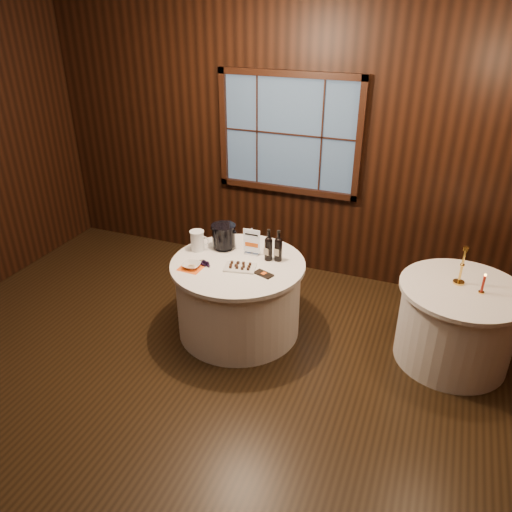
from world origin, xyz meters
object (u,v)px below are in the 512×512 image
at_px(sign_stand, 252,245).
at_px(grape_bunch, 206,263).
at_px(main_table, 238,297).
at_px(port_bottle_right, 278,248).
at_px(chocolate_box, 264,274).
at_px(red_candle, 483,285).
at_px(cracker_bowl, 192,265).
at_px(port_bottle_left, 268,247).
at_px(ice_bucket, 224,236).
at_px(glass_pitcher, 197,241).
at_px(brass_candlestick, 461,270).
at_px(chocolate_plate, 240,267).
at_px(side_table, 456,324).

relative_size(sign_stand, grape_bunch, 1.47).
distance_m(main_table, port_bottle_right, 0.64).
xyz_separation_m(chocolate_box, red_candle, (1.83, 0.39, 0.07)).
relative_size(chocolate_box, cracker_bowl, 1.08).
bearing_deg(sign_stand, port_bottle_left, -15.77).
xyz_separation_m(ice_bucket, red_candle, (2.39, 0.03, -0.06)).
distance_m(port_bottle_right, glass_pitcher, 0.82).
distance_m(sign_stand, brass_candlestick, 1.90).
bearing_deg(chocolate_plate, port_bottle_right, 45.38).
height_order(grape_bunch, brass_candlestick, brass_candlestick).
distance_m(side_table, cracker_bowl, 2.46).
bearing_deg(glass_pitcher, chocolate_box, -28.02).
bearing_deg(red_candle, chocolate_box, -167.99).
bearing_deg(side_table, ice_bucket, -178.26).
distance_m(grape_bunch, red_candle, 2.43).
relative_size(ice_bucket, grape_bunch, 1.33).
xyz_separation_m(grape_bunch, glass_pitcher, (-0.21, 0.24, 0.08)).
bearing_deg(side_table, chocolate_box, -165.88).
xyz_separation_m(port_bottle_right, chocolate_box, (-0.03, -0.31, -0.13)).
height_order(main_table, chocolate_box, chocolate_box).
bearing_deg(cracker_bowl, chocolate_box, 10.21).
height_order(main_table, ice_bucket, ice_bucket).
xyz_separation_m(side_table, sign_stand, (-1.94, -0.09, 0.48)).
distance_m(grape_bunch, brass_candlestick, 2.27).
distance_m(sign_stand, red_candle, 2.08).
xyz_separation_m(port_bottle_left, port_bottle_right, (0.09, 0.02, -0.00)).
height_order(port_bottle_left, glass_pitcher, port_bottle_left).
relative_size(side_table, port_bottle_right, 3.47).
distance_m(grape_bunch, cracker_bowl, 0.14).
relative_size(side_table, chocolate_box, 6.12).
xyz_separation_m(side_table, chocolate_box, (-1.69, -0.43, 0.39)).
height_order(port_bottle_right, cracker_bowl, port_bottle_right).
height_order(sign_stand, grape_bunch, sign_stand).
relative_size(side_table, sign_stand, 3.93).
bearing_deg(port_bottle_left, chocolate_box, -61.99).
bearing_deg(sign_stand, port_bottle_right, -6.73).
relative_size(ice_bucket, chocolate_plate, 0.77).
bearing_deg(glass_pitcher, sign_stand, 0.15).
xyz_separation_m(sign_stand, ice_bucket, (-0.31, 0.02, 0.04)).
relative_size(side_table, ice_bucket, 4.35).
height_order(chocolate_plate, chocolate_box, chocolate_plate).
bearing_deg(chocolate_plate, brass_candlestick, 13.62).
bearing_deg(red_candle, glass_pitcher, -176.33).
distance_m(side_table, port_bottle_right, 1.74).
xyz_separation_m(main_table, side_table, (2.00, 0.30, 0.00)).
relative_size(main_table, brass_candlestick, 3.63).
height_order(port_bottle_left, chocolate_plate, port_bottle_left).
xyz_separation_m(side_table, chocolate_plate, (-1.94, -0.39, 0.40)).
xyz_separation_m(grape_bunch, cracker_bowl, (-0.10, -0.10, 0.00)).
bearing_deg(brass_candlestick, red_candle, -28.33).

